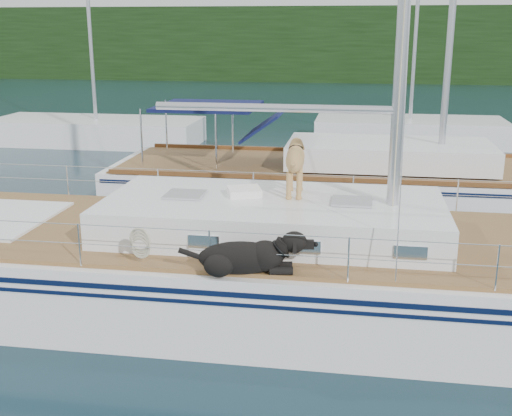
# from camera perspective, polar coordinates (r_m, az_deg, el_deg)

# --- Properties ---
(ground) EXTENTS (120.00, 120.00, 0.00)m
(ground) POSITION_cam_1_polar(r_m,az_deg,el_deg) (10.61, -2.87, -8.52)
(ground) COLOR black
(ground) RESTS_ON ground
(tree_line) EXTENTS (90.00, 3.00, 6.00)m
(tree_line) POSITION_cam_1_polar(r_m,az_deg,el_deg) (54.51, 7.23, 14.22)
(tree_line) COLOR black
(tree_line) RESTS_ON ground
(shore_bank) EXTENTS (92.00, 1.00, 1.20)m
(shore_bank) POSITION_cam_1_polar(r_m,az_deg,el_deg) (55.81, 7.19, 11.79)
(shore_bank) COLOR #595147
(shore_bank) RESTS_ON ground
(main_sailboat) EXTENTS (12.00, 3.92, 14.01)m
(main_sailboat) POSITION_cam_1_polar(r_m,az_deg,el_deg) (10.32, -2.40, -5.15)
(main_sailboat) COLOR white
(main_sailboat) RESTS_ON ground
(neighbor_sailboat) EXTENTS (11.00, 3.50, 13.30)m
(neighbor_sailboat) POSITION_cam_1_polar(r_m,az_deg,el_deg) (15.84, 7.64, 1.99)
(neighbor_sailboat) COLOR white
(neighbor_sailboat) RESTS_ON ground
(bg_boat_west) EXTENTS (8.00, 3.00, 11.65)m
(bg_boat_west) POSITION_cam_1_polar(r_m,az_deg,el_deg) (25.81, -13.97, 6.59)
(bg_boat_west) COLOR white
(bg_boat_west) RESTS_ON ground
(bg_boat_center) EXTENTS (7.20, 3.00, 11.65)m
(bg_boat_center) POSITION_cam_1_polar(r_m,az_deg,el_deg) (25.82, 13.47, 6.63)
(bg_boat_center) COLOR white
(bg_boat_center) RESTS_ON ground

